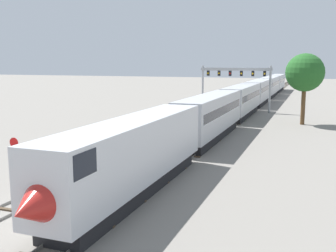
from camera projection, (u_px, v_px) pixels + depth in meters
ground_plane at (80, 206)px, 23.04m from camera, size 400.00×400.00×0.00m
track_main at (257, 105)px, 77.85m from camera, size 2.60×200.00×0.16m
track_near at (204, 116)px, 61.24m from camera, size 2.60×160.00×0.16m
passenger_train at (252, 95)px, 70.34m from camera, size 3.04×117.39×4.80m
signal_gantry at (236, 78)px, 66.81m from camera, size 12.10×0.49×7.79m
stop_sign at (15, 151)px, 29.00m from camera, size 0.76×0.08×2.88m
trackside_tree_left at (305, 73)px, 52.36m from camera, size 5.07×5.07×9.53m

